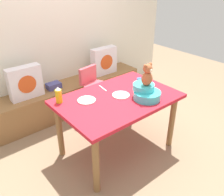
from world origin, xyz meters
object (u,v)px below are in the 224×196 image
infant_seat_teal (146,92)px  book_stack (54,86)px  ketchup_bottle (59,95)px  coffee_mug (140,82)px  dining_table (118,105)px  teddy_bear (147,75)px  pillow_floral_left (25,83)px  highchair (95,87)px  dinner_plate_near (121,95)px  pillow_floral_right (104,61)px  dinner_plate_far (87,100)px

infant_seat_teal → book_stack: bearing=106.8°
ketchup_bottle → coffee_mug: size_ratio=1.54×
dining_table → teddy_bear: (0.23, -0.21, 0.38)m
pillow_floral_left → teddy_bear: teddy_bear is taller
dining_table → infant_seat_teal: bearing=-43.1°
highchair → teddy_bear: 1.09m
teddy_bear → dinner_plate_near: bearing=127.5°
infant_seat_teal → teddy_bear: teddy_bear is taller
highchair → infant_seat_teal: bearing=-89.7°
pillow_floral_left → dining_table: pillow_floral_left is taller
pillow_floral_left → infant_seat_teal: same height
book_stack → ketchup_bottle: bearing=-112.1°
teddy_bear → ketchup_bottle: 0.96m
pillow_floral_right → book_stack: 0.94m
pillow_floral_left → dinner_plate_near: 1.34m
infant_seat_teal → pillow_floral_left: bearing=120.9°
highchair → infant_seat_teal: (0.00, -0.97, 0.29)m
book_stack → teddy_bear: bearing=-73.2°
dining_table → ketchup_bottle: ketchup_bottle is taller
teddy_bear → dinner_plate_far: bearing=145.5°
dinner_plate_near → dinner_plate_far: size_ratio=1.00×
coffee_mug → infant_seat_teal: bearing=-124.3°
teddy_bear → ketchup_bottle: (-0.78, 0.53, -0.19)m
pillow_floral_right → book_stack: pillow_floral_right is taller
dinner_plate_far → book_stack: bearing=83.8°
dining_table → highchair: (0.22, 0.76, -0.12)m
book_stack → infant_seat_teal: (0.43, -1.41, 0.31)m
highchair → infant_seat_teal: 1.02m
coffee_mug → dinner_plate_near: 0.36m
infant_seat_teal → teddy_bear: (0.00, -0.00, 0.21)m
highchair → dinner_plate_near: size_ratio=3.95×
book_stack → ketchup_bottle: size_ratio=1.08×
pillow_floral_left → ketchup_bottle: ketchup_bottle is taller
pillow_floral_left → dining_table: bearing=-62.8°
dinner_plate_near → dining_table: bearing=-170.9°
pillow_floral_left → teddy_bear: size_ratio=1.76×
coffee_mug → teddy_bear: bearing=-124.2°
pillow_floral_left → teddy_bear: (0.83, -1.39, 0.34)m
pillow_floral_right → dining_table: (-0.72, -1.18, -0.04)m
dinner_plate_near → dinner_plate_far: (-0.37, 0.15, 0.00)m
pillow_floral_right → ketchup_bottle: bearing=-146.0°
ketchup_bottle → coffee_mug: bearing=-14.7°
book_stack → dinner_plate_far: bearing=-96.2°
dinner_plate_near → pillow_floral_left: bearing=119.5°
book_stack → dining_table: size_ratio=0.15×
book_stack → highchair: highchair is taller
coffee_mug → dinner_plate_far: (-0.73, 0.10, -0.04)m
book_stack → teddy_bear: teddy_bear is taller
pillow_floral_left → dining_table: (0.60, -1.18, -0.04)m
highchair → dining_table: bearing=-106.3°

